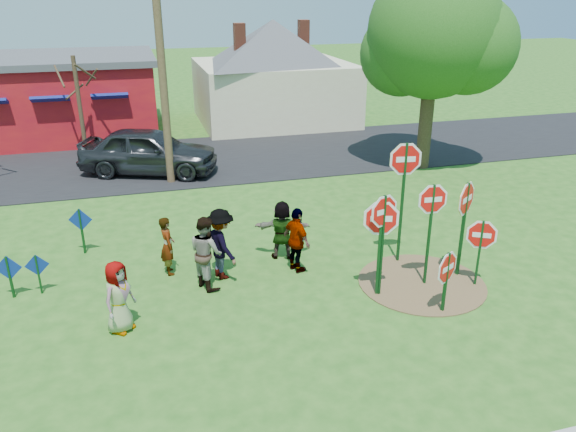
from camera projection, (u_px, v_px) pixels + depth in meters
name	position (u px, v px, depth m)	size (l,w,h in m)	color
ground	(240.00, 288.00, 14.01)	(120.00, 120.00, 0.00)	#235718
road	(188.00, 160.00, 24.24)	(120.00, 7.50, 0.04)	black
dirt_patch	(422.00, 283.00, 14.24)	(3.20, 3.20, 0.03)	brown
red_building	(60.00, 95.00, 27.91)	(9.40, 7.69, 3.90)	maroon
cream_house	(273.00, 68.00, 30.31)	(9.40, 9.40, 6.50)	beige
stop_sign_a	(381.00, 227.00, 13.06)	(1.11, 0.34, 2.58)	#103D19
stop_sign_b	(405.00, 172.00, 14.44)	(1.15, 0.19, 3.48)	#103D19
stop_sign_c	(432.00, 212.00, 13.48)	(1.01, 0.08, 2.79)	#103D19
stop_sign_d	(466.00, 206.00, 13.92)	(0.97, 0.68, 2.71)	#103D19
stop_sign_e	(447.00, 271.00, 12.62)	(0.91, 0.52, 1.64)	#103D19
stop_sign_f	(481.00, 239.00, 13.68)	(0.88, 0.51, 1.89)	#103D19
stop_sign_g	(383.00, 223.00, 13.00)	(1.01, 0.35, 2.73)	#103D19
blue_diamond_b	(38.00, 270.00, 13.54)	(0.56, 0.05, 1.05)	#103D19
blue_diamond_c	(9.00, 272.00, 13.35)	(0.63, 0.10, 1.11)	#103D19
blue_diamond_d	(81.00, 226.00, 15.54)	(0.64, 0.18, 1.35)	#103D19
person_a	(118.00, 297.00, 12.00)	(0.81, 0.53, 1.65)	navy
person_b	(168.00, 246.00, 14.47)	(0.57, 0.38, 1.57)	#216553
person_c	(206.00, 252.00, 13.79)	(0.91, 0.71, 1.86)	brown
person_d	(221.00, 244.00, 14.21)	(1.21, 0.69, 1.87)	#313035
person_e	(297.00, 240.00, 14.54)	(1.04, 0.43, 1.77)	#4A2950
person_f	(282.00, 230.00, 15.32)	(1.53, 0.49, 1.65)	#184C1E
suv	(149.00, 151.00, 22.21)	(2.16, 5.37, 1.83)	#2D2D32
utility_pole	(160.00, 48.00, 19.70)	(2.26, 0.77, 9.48)	#4C3823
leafy_tree	(437.00, 39.00, 21.51)	(5.60, 5.11, 7.96)	#382819
bare_tree_east	(78.00, 93.00, 23.69)	(1.80, 1.80, 4.36)	#382819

